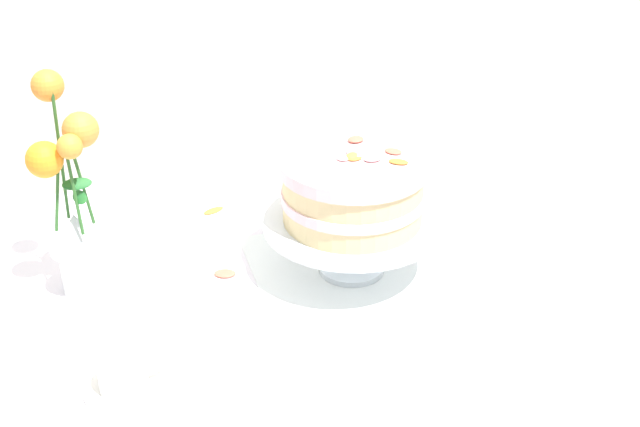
{
  "coord_description": "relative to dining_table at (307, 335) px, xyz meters",
  "views": [
    {
      "loc": [
        -0.5,
        -1.06,
        1.51
      ],
      "look_at": [
        0.04,
        -0.0,
        0.86
      ],
      "focal_mm": 47.87,
      "sensor_mm": 36.0,
      "label": 1
    }
  ],
  "objects": [
    {
      "name": "loose_petal_1",
      "position": [
        -0.1,
        0.1,
        0.09
      ],
      "size": [
        0.04,
        0.04,
        0.01
      ],
      "primitive_type": "ellipsoid",
      "rotation": [
        0.0,
        0.0,
        5.74
      ],
      "color": "#E56B51",
      "rests_on": "dining_table"
    },
    {
      "name": "layer_cake",
      "position": [
        0.09,
        0.01,
        0.25
      ],
      "size": [
        0.23,
        0.23,
        0.11
      ],
      "color": "beige",
      "rests_on": "cake_stand"
    },
    {
      "name": "loose_petal_0",
      "position": [
        -0.04,
        0.32,
        0.09
      ],
      "size": [
        0.05,
        0.03,
        0.0
      ],
      "primitive_type": "ellipsoid",
      "rotation": [
        0.0,
        0.0,
        3.41
      ],
      "color": "orange",
      "rests_on": "dining_table"
    },
    {
      "name": "cake_stand",
      "position": [
        0.09,
        0.01,
        0.17
      ],
      "size": [
        0.29,
        0.29,
        0.1
      ],
      "color": "silver",
      "rests_on": "linen_napkin"
    },
    {
      "name": "linen_napkin",
      "position": [
        0.09,
        0.01,
        0.09
      ],
      "size": [
        0.37,
        0.37,
        0.0
      ],
      "primitive_type": "cube",
      "rotation": [
        0.0,
        0.0,
        -0.18
      ],
      "color": "white",
      "rests_on": "dining_table"
    },
    {
      "name": "dining_table",
      "position": [
        0.0,
        0.0,
        0.0
      ],
      "size": [
        1.4,
        1.0,
        0.74
      ],
      "color": "white",
      "rests_on": "ground"
    },
    {
      "name": "teacup",
      "position": [
        -0.33,
        -0.11,
        0.11
      ],
      "size": [
        0.11,
        0.11,
        0.05
      ],
      "color": "white",
      "rests_on": "dining_table"
    },
    {
      "name": "flower_vase",
      "position": [
        -0.32,
        0.16,
        0.25
      ],
      "size": [
        0.11,
        0.1,
        0.36
      ],
      "color": "silver",
      "rests_on": "dining_table"
    }
  ]
}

